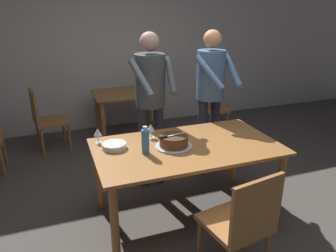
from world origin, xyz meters
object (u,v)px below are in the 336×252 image
at_px(person_cutting_cake, 151,94).
at_px(person_standing_beside, 211,88).
at_px(chair_near_side, 242,222).
at_px(cake_knife, 167,136).
at_px(wine_glass_far, 98,133).
at_px(water_bottle, 145,141).
at_px(main_dining_table, 186,155).
at_px(background_table, 127,102).
at_px(plate_stack, 114,146).
at_px(background_chair_0, 45,118).
at_px(wine_glass_near, 151,128).
at_px(cake_on_platter, 174,142).
at_px(background_chair_1, 209,105).

bearing_deg(person_cutting_cake, person_standing_beside, 2.37).
bearing_deg(chair_near_side, cake_knife, 107.23).
distance_m(wine_glass_far, water_bottle, 0.52).
bearing_deg(wine_glass_far, main_dining_table, -24.67).
xyz_separation_m(wine_glass_far, chair_near_side, (0.83, -1.20, -0.36)).
xyz_separation_m(cake_knife, background_table, (0.14, 2.15, -0.29)).
relative_size(plate_stack, person_standing_beside, 0.13).
bearing_deg(background_chair_0, person_cutting_cake, -51.18).
bearing_deg(person_standing_beside, background_table, 114.56).
bearing_deg(main_dining_table, water_bottle, -175.81).
xyz_separation_m(chair_near_side, background_table, (-0.13, 3.01, 0.09)).
height_order(plate_stack, chair_near_side, chair_near_side).
height_order(plate_stack, wine_glass_far, wine_glass_far).
xyz_separation_m(main_dining_table, wine_glass_near, (-0.26, 0.29, 0.20)).
bearing_deg(plate_stack, cake_on_platter, -16.27).
xyz_separation_m(cake_knife, wine_glass_near, (-0.06, 0.28, -0.01)).
distance_m(main_dining_table, chair_near_side, 0.88).
distance_m(cake_knife, chair_near_side, 0.98).
relative_size(wine_glass_far, chair_near_side, 0.16).
xyz_separation_m(wine_glass_near, wine_glass_far, (-0.50, 0.06, 0.00)).
bearing_deg(plate_stack, background_table, 73.47).
height_order(main_dining_table, wine_glass_far, wine_glass_far).
distance_m(cake_knife, person_cutting_cake, 0.72).
bearing_deg(wine_glass_near, main_dining_table, -48.52).
bearing_deg(water_bottle, background_chair_0, 111.69).
height_order(cake_knife, background_chair_1, background_chair_1).
distance_m(wine_glass_far, background_chair_1, 2.49).
relative_size(water_bottle, person_cutting_cake, 0.15).
xyz_separation_m(cake_on_platter, background_chair_0, (-1.12, 2.06, -0.31)).
distance_m(cake_on_platter, cake_knife, 0.10).
relative_size(chair_near_side, background_chair_0, 1.00).
relative_size(water_bottle, background_table, 0.25).
relative_size(main_dining_table, background_chair_1, 1.89).
xyz_separation_m(person_cutting_cake, background_chair_1, (1.31, 1.17, -0.58)).
bearing_deg(main_dining_table, plate_stack, 165.33).
xyz_separation_m(wine_glass_near, chair_near_side, (0.33, -1.15, -0.36)).
bearing_deg(background_table, plate_stack, -106.53).
height_order(main_dining_table, water_bottle, water_bottle).
bearing_deg(person_standing_beside, cake_on_platter, -135.66).
bearing_deg(cake_on_platter, main_dining_table, -7.66).
xyz_separation_m(chair_near_side, background_chair_0, (-1.31, 2.93, 0.00)).
xyz_separation_m(main_dining_table, water_bottle, (-0.40, -0.03, 0.21)).
distance_m(background_table, background_chair_0, 1.19).
height_order(person_cutting_cake, background_table, person_cutting_cake).
distance_m(cake_knife, wine_glass_near, 0.29).
bearing_deg(cake_on_platter, plate_stack, 163.73).
xyz_separation_m(water_bottle, background_chair_0, (-0.84, 2.10, -0.37)).
bearing_deg(water_bottle, background_chair_1, 50.08).
height_order(wine_glass_far, background_chair_1, background_chair_1).
distance_m(cake_on_platter, water_bottle, 0.29).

